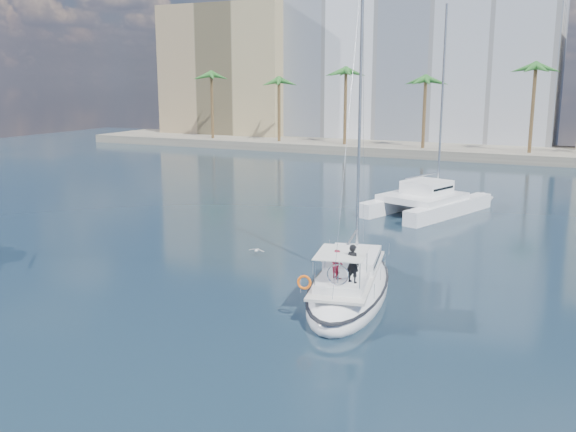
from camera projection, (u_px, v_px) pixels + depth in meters
The scene contains 9 objects.
ground at pixel (274, 285), 32.62m from camera, with size 160.00×160.00×0.00m, color black.
quay at pixel (477, 152), 86.33m from camera, with size 120.00×14.00×1.20m, color gray.
building_modern at pixel (416, 54), 99.15m from camera, with size 42.00×16.00×28.00m, color white.
building_tan_left at pixel (235, 74), 108.86m from camera, with size 22.00×14.00×22.00m, color tan.
palm_left at pixel (242, 78), 95.06m from camera, with size 3.60×3.60×12.30m.
palm_centre at pixel (477, 78), 80.76m from camera, with size 3.60×3.60×12.30m.
main_sloop at pixel (349, 286), 30.77m from camera, with size 5.78×11.79×16.77m.
catamaran at pixel (425, 198), 50.00m from camera, with size 8.57×11.89×15.80m.
seagull at pixel (257, 250), 37.91m from camera, with size 1.01×0.43×0.19m.
Camera 1 is at (14.02, -27.82, 10.30)m, focal length 40.00 mm.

